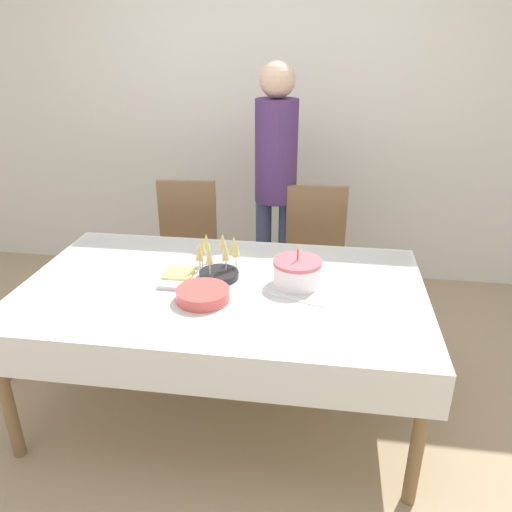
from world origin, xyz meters
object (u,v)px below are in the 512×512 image
Objects in this scene: dining_chair_far_left at (186,246)px; plate_stack_dessert at (219,275)px; person_standing at (276,169)px; champagne_tray at (217,255)px; plate_stack_main at (203,295)px; birthday_cake at (297,272)px; dining_chair_far_right at (315,254)px.

dining_chair_far_left is 0.95m from plate_stack_dessert.
plate_stack_dessert is 1.07m from person_standing.
champagne_tray reaches higher than plate_stack_main.
plate_stack_dessert is at bearing 83.89° from plate_stack_main.
birthday_cake is at bearing -0.84° from plate_stack_dessert.
dining_chair_far_right is (0.89, 0.00, 0.00)m from dining_chair_far_left.
dining_chair_far_right is at bearing 65.12° from plate_stack_main.
champagne_tray is (-0.49, -0.75, 0.29)m from dining_chair_far_right.
birthday_cake is 0.43m from champagne_tray.
champagne_tray reaches higher than plate_stack_dessert.
plate_stack_main is 1.25× the size of plate_stack_dessert.
birthday_cake is 0.84× the size of champagne_tray.
plate_stack_dessert is at bearing -63.28° from dining_chair_far_left.
birthday_cake is (0.81, -0.83, 0.26)m from dining_chair_far_left.
person_standing is at bearing 17.34° from dining_chair_far_left.
birthday_cake is at bearing 28.61° from plate_stack_main.
dining_chair_far_right is at bearing 85.16° from birthday_cake.
dining_chair_far_right is 0.56× the size of person_standing.
person_standing is (0.20, 0.94, 0.22)m from champagne_tray.
plate_stack_main is (-0.42, -0.23, -0.04)m from birthday_cake.
dining_chair_far_left is at bearing -179.99° from dining_chair_far_right.
dining_chair_far_left reaches higher than birthday_cake.
birthday_cake reaches higher than plate_stack_dessert.
person_standing is (-0.29, 0.19, 0.51)m from dining_chair_far_right.
plate_stack_dessert is (0.42, -0.83, 0.21)m from dining_chair_far_left.
person_standing is at bearing 147.57° from dining_chair_far_right.
dining_chair_far_right is 4.02× the size of birthday_cake.
dining_chair_far_right is 1.20m from plate_stack_main.
plate_stack_main is at bearing -114.88° from dining_chair_far_right.
dining_chair_far_left reaches higher than champagne_tray.
plate_stack_dessert is at bearing -99.91° from person_standing.
champagne_tray is 0.98m from person_standing.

